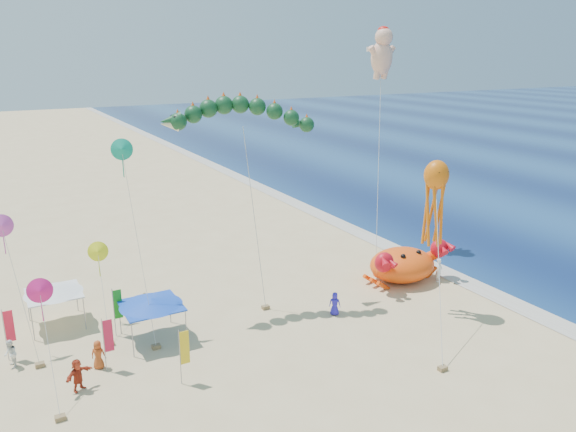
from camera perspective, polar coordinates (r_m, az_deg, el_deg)
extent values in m
plane|color=#D1B784|center=(39.38, 4.01, -9.44)|extent=(320.00, 320.00, 0.00)
plane|color=silver|center=(46.48, 16.63, -5.96)|extent=(320.00, 320.00, 0.00)
ellipsoid|color=#FF4E0D|center=(44.47, 11.51, -4.87)|extent=(5.52, 4.65, 2.53)
sphere|color=red|center=(41.61, 9.54, -4.61)|extent=(1.50, 1.50, 1.50)
sphere|color=black|center=(42.96, 11.53, -4.04)|extent=(0.39, 0.39, 0.39)
sphere|color=red|center=(45.17, 15.20, -3.27)|extent=(1.50, 1.50, 1.50)
sphere|color=black|center=(43.96, 13.12, -3.66)|extent=(0.39, 0.39, 0.39)
cone|color=#0F391C|center=(35.41, -11.58, 9.36)|extent=(1.38, 1.02, 1.13)
cylinder|color=#B2B2B2|center=(37.72, -3.41, -0.34)|extent=(0.66, 1.84, 12.30)
cube|color=olive|center=(39.32, -2.29, -9.25)|extent=(0.50, 0.35, 0.25)
ellipsoid|color=#F7B497|center=(50.62, 9.49, 15.57)|extent=(1.99, 1.64, 2.92)
sphere|color=#F7B497|center=(50.49, 9.72, 17.49)|extent=(1.53, 1.53, 1.53)
ellipsoid|color=red|center=(50.58, 9.68, 18.10)|extent=(0.99, 0.99, 0.69)
cylinder|color=#B2B2B2|center=(47.68, 9.17, 4.87)|extent=(4.58, 6.32, 15.31)
cube|color=olive|center=(46.13, 8.90, -5.46)|extent=(0.50, 0.35, 0.25)
ellipsoid|color=orange|center=(37.64, 14.85, 4.05)|extent=(1.70, 1.53, 1.96)
cylinder|color=#B2B2B2|center=(35.22, 15.09, -5.20)|extent=(4.74, 6.53, 8.75)
cube|color=olive|center=(33.55, 15.43, -14.70)|extent=(0.50, 0.35, 0.25)
cylinder|color=gray|center=(34.38, -15.50, -12.04)|extent=(0.06, 0.06, 2.20)
cylinder|color=gray|center=(35.10, -10.31, -11.06)|extent=(0.06, 0.06, 2.20)
cylinder|color=gray|center=(37.21, -16.71, -9.87)|extent=(0.06, 0.06, 2.20)
cylinder|color=gray|center=(37.88, -11.90, -9.03)|extent=(0.06, 0.06, 2.20)
cube|color=#1540B9|center=(35.61, -13.73, -8.83)|extent=(3.46, 3.46, 0.08)
cone|color=#1540B9|center=(35.51, -13.76, -8.47)|extent=(3.81, 3.81, 0.45)
cylinder|color=gray|center=(38.25, -24.52, -9.97)|extent=(0.06, 0.06, 2.20)
cylinder|color=gray|center=(38.47, -19.97, -9.29)|extent=(0.06, 0.06, 2.20)
cylinder|color=gray|center=(41.04, -24.91, -8.23)|extent=(0.06, 0.06, 2.20)
cylinder|color=gray|center=(41.24, -20.68, -7.61)|extent=(0.06, 0.06, 2.20)
cube|color=silver|center=(39.27, -22.70, -7.24)|extent=(3.29, 3.29, 0.08)
cone|color=silver|center=(39.18, -22.74, -6.92)|extent=(3.62, 3.62, 0.45)
cylinder|color=gray|center=(31.07, -10.90, -13.91)|extent=(0.05, 0.05, 3.20)
cube|color=yellow|center=(30.90, -10.45, -13.00)|extent=(0.50, 0.04, 1.90)
cylinder|color=gray|center=(33.23, -18.18, -12.35)|extent=(0.05, 0.05, 3.20)
cube|color=#C6183D|center=(33.04, -17.78, -11.51)|extent=(0.50, 0.04, 1.90)
cylinder|color=gray|center=(36.41, -26.80, -10.75)|extent=(0.05, 0.05, 3.20)
cube|color=red|center=(36.20, -26.45, -9.98)|extent=(0.50, 0.04, 1.90)
cylinder|color=gray|center=(36.83, -17.26, -9.34)|extent=(0.05, 0.05, 3.20)
cube|color=#168919|center=(36.67, -16.89, -8.56)|extent=(0.50, 0.04, 1.90)
imported|color=white|center=(44.99, 15.09, -5.32)|extent=(0.81, 0.72, 1.87)
imported|color=white|center=(35.88, -26.36, -12.47)|extent=(0.69, 0.86, 1.67)
imported|color=#A7441A|center=(34.00, -18.72, -13.19)|extent=(0.97, 0.86, 1.67)
imported|color=#2A20BD|center=(38.36, 4.78, -8.87)|extent=(0.93, 0.88, 1.60)
imported|color=#AF331C|center=(32.35, -20.58, -14.88)|extent=(1.69, 1.29, 1.78)
imported|color=gold|center=(39.36, -14.30, -8.66)|extent=(0.90, 0.98, 1.61)
cone|color=#DD1874|center=(31.59, -23.92, -6.97)|extent=(1.30, 0.51, 1.32)
cylinder|color=#B2B2B2|center=(31.35, -22.61, -12.37)|extent=(0.55, 3.04, 5.12)
cube|color=olive|center=(31.36, -21.25, -17.68)|extent=(0.50, 0.35, 0.25)
cone|color=#D446AF|center=(35.61, -27.08, -0.89)|extent=(1.30, 0.51, 1.32)
cylinder|color=#B2B2B2|center=(35.41, -25.77, -7.36)|extent=(0.55, 3.04, 7.42)
cube|color=olive|center=(35.65, -24.44, -13.70)|extent=(0.50, 0.35, 0.25)
cone|color=yellow|center=(38.16, -18.76, -3.45)|extent=(1.30, 0.51, 1.32)
cylinder|color=#B2B2B2|center=(37.66, -17.63, -7.46)|extent=(0.54, 3.04, 4.52)
cube|color=olive|center=(37.32, -16.47, -11.44)|extent=(0.50, 0.35, 0.25)
cone|color=#0D8F6F|center=(34.91, -16.54, 6.52)|extent=(1.30, 0.51, 1.32)
cylinder|color=#B2B2B2|center=(34.93, -14.84, -3.10)|extent=(0.55, 3.04, 11.31)
cube|color=olive|center=(35.92, -13.16, -12.33)|extent=(0.50, 0.35, 0.25)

